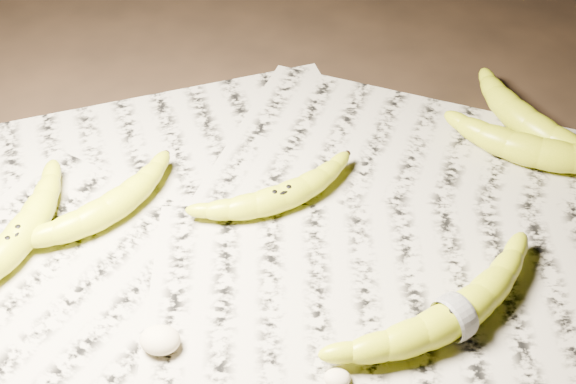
# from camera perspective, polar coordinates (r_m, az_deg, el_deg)

# --- Properties ---
(ground) EXTENTS (3.00, 3.00, 0.00)m
(ground) POSITION_cam_1_polar(r_m,az_deg,el_deg) (0.88, -0.55, -4.27)
(ground) COLOR black
(ground) RESTS_ON ground
(newspaper_patch) EXTENTS (0.90, 0.70, 0.01)m
(newspaper_patch) POSITION_cam_1_polar(r_m,az_deg,el_deg) (0.86, -0.86, -5.19)
(newspaper_patch) COLOR #ACA593
(newspaper_patch) RESTS_ON ground
(banana_left_a) EXTENTS (0.12, 0.22, 0.04)m
(banana_left_a) POSITION_cam_1_polar(r_m,az_deg,el_deg) (0.91, -18.91, -3.28)
(banana_left_a) COLOR yellow
(banana_left_a) RESTS_ON newspaper_patch
(banana_left_b) EXTENTS (0.16, 0.17, 0.04)m
(banana_left_b) POSITION_cam_1_polar(r_m,az_deg,el_deg) (0.91, -12.83, -1.12)
(banana_left_b) COLOR yellow
(banana_left_b) RESTS_ON newspaper_patch
(banana_center) EXTENTS (0.18, 0.14, 0.03)m
(banana_center) POSITION_cam_1_polar(r_m,az_deg,el_deg) (0.91, -0.51, -0.24)
(banana_center) COLOR yellow
(banana_center) RESTS_ON newspaper_patch
(banana_taped) EXTENTS (0.22, 0.20, 0.04)m
(banana_taped) POSITION_cam_1_polar(r_m,az_deg,el_deg) (0.81, 11.77, -8.55)
(banana_taped) COLOR yellow
(banana_taped) RESTS_ON newspaper_patch
(banana_upper_a) EXTENTS (0.21, 0.11, 0.04)m
(banana_upper_a) POSITION_cam_1_polar(r_m,az_deg,el_deg) (1.01, 17.49, 2.85)
(banana_upper_a) COLOR yellow
(banana_upper_a) RESTS_ON newspaper_patch
(banana_upper_b) EXTENTS (0.18, 0.19, 0.04)m
(banana_upper_b) POSITION_cam_1_polar(r_m,az_deg,el_deg) (1.04, 16.84, 4.75)
(banana_upper_b) COLOR yellow
(banana_upper_b) RESTS_ON newspaper_patch
(measuring_tape) EXTENTS (0.03, 0.04, 0.05)m
(measuring_tape) POSITION_cam_1_polar(r_m,az_deg,el_deg) (0.81, 11.77, -8.55)
(measuring_tape) COLOR white
(measuring_tape) RESTS_ON newspaper_patch
(flesh_chunk_a) EXTENTS (0.04, 0.03, 0.02)m
(flesh_chunk_a) POSITION_cam_1_polar(r_m,az_deg,el_deg) (0.80, -9.12, -10.18)
(flesh_chunk_a) COLOR beige
(flesh_chunk_a) RESTS_ON newspaper_patch
(flesh_chunk_c) EXTENTS (0.03, 0.02, 0.01)m
(flesh_chunk_c) POSITION_cam_1_polar(r_m,az_deg,el_deg) (0.77, 3.54, -12.92)
(flesh_chunk_c) COLOR beige
(flesh_chunk_c) RESTS_ON newspaper_patch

